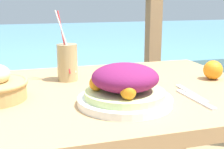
# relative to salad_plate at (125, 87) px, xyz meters

# --- Properties ---
(patio_table) EXTENTS (1.01, 0.73, 0.72)m
(patio_table) POSITION_rel_salad_plate_xyz_m (-0.02, 0.15, -0.16)
(patio_table) COLOR tan
(patio_table) RESTS_ON ground_plane
(railing_fence) EXTENTS (2.80, 0.08, 1.14)m
(railing_fence) POSITION_rel_salad_plate_xyz_m (-0.02, 0.80, 0.04)
(railing_fence) COLOR #937551
(railing_fence) RESTS_ON ground_plane
(sea_backdrop) EXTENTS (12.00, 4.00, 0.54)m
(sea_backdrop) POSITION_rel_salad_plate_xyz_m (-0.02, 3.30, -0.50)
(sea_backdrop) COLOR #568EA8
(sea_backdrop) RESTS_ON ground_plane
(salad_plate) EXTENTS (0.26, 0.26, 0.11)m
(salad_plate) POSITION_rel_salad_plate_xyz_m (0.00, 0.00, 0.00)
(salad_plate) COLOR white
(salad_plate) RESTS_ON patio_table
(drink_glass) EXTENTS (0.07, 0.08, 0.24)m
(drink_glass) POSITION_rel_salad_plate_xyz_m (-0.11, 0.30, 0.02)
(drink_glass) COLOR tan
(drink_glass) RESTS_ON patio_table
(fork) EXTENTS (0.02, 0.18, 0.00)m
(fork) POSITION_rel_salad_plate_xyz_m (0.20, -0.02, -0.05)
(fork) COLOR silver
(fork) RESTS_ON patio_table
(knife) EXTENTS (0.02, 0.18, 0.00)m
(knife) POSITION_rel_salad_plate_xyz_m (0.22, 0.03, -0.05)
(knife) COLOR silver
(knife) RESTS_ON patio_table
(orange_near_basket) EXTENTS (0.07, 0.07, 0.07)m
(orange_near_basket) POSITION_rel_salad_plate_xyz_m (0.39, 0.17, -0.01)
(orange_near_basket) COLOR orange
(orange_near_basket) RESTS_ON patio_table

